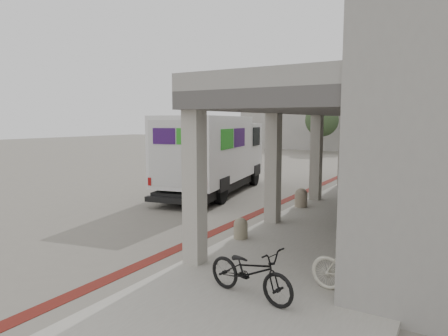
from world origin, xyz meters
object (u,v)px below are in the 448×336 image
Objects in this scene: fedex_truck at (214,153)px; utility_cabinet at (373,195)px; bench at (350,216)px; bicycle_cream at (355,270)px; bicycle_black at (250,272)px.

utility_cabinet is at bearing -12.64° from fedex_truck.
bench is 4.95m from bicycle_cream.
utility_cabinet reaches higher than bench.
bicycle_black is at bearing -84.94° from utility_cabinet.
bench is 5.73m from bicycle_black.
fedex_truck is at bearing 46.19° from bicycle_black.
bicycle_cream reaches higher than bench.
bicycle_cream is at bearing -90.99° from bench.
fedex_truck is 7.23m from bench.
fedex_truck is 4.66× the size of bicycle_black.
bicycle_black is at bearing 129.14° from bicycle_cream.
utility_cabinet is 8.46m from bicycle_black.
bicycle_cream is (1.52, 0.92, 0.02)m from bicycle_black.
fedex_truck reaches higher than bicycle_black.
fedex_truck is at bearing 52.93° from bicycle_cream.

